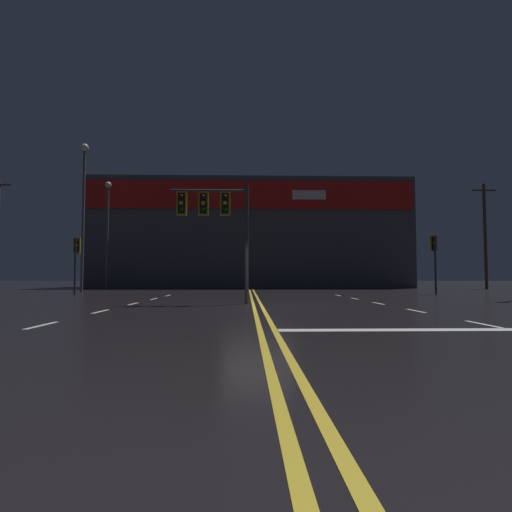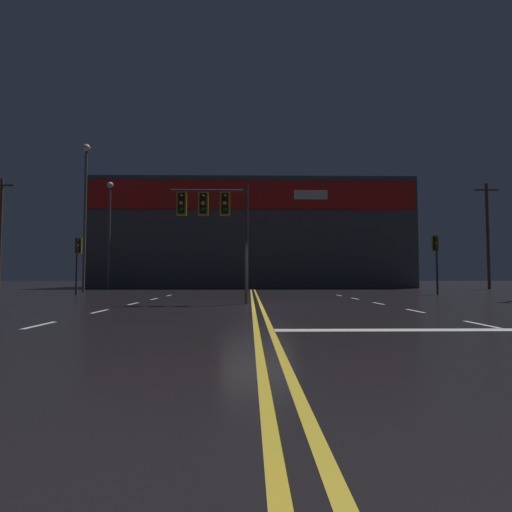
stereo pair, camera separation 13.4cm
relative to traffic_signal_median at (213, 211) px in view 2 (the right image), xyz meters
The scene contains 9 objects.
ground_plane 4.49m from the traffic_signal_median, 43.57° to the right, with size 200.00×200.00×0.00m, color black.
road_markings 5.47m from the traffic_signal_median, 46.74° to the right, with size 14.81×60.00×0.01m.
traffic_signal_median is the anchor object (origin of this frame).
traffic_signal_corner_northwest 12.64m from the traffic_signal_median, 136.54° to the left, with size 0.42×0.36×3.53m.
traffic_signal_corner_northeast 15.84m from the traffic_signal_median, 33.25° to the left, with size 0.42×0.36×3.71m.
streetlight_near_right 22.51m from the traffic_signal_median, 119.48° to the left, with size 0.56×0.56×9.61m.
streetlight_far_left 17.34m from the traffic_signal_median, 128.70° to the left, with size 0.56×0.56×10.98m.
building_backdrop 26.79m from the traffic_signal_median, 86.18° to the left, with size 31.90×10.23×10.84m.
utility_pole_row 19.68m from the traffic_signal_median, 87.22° to the left, with size 46.13×0.26×9.91m.
Camera 2 is at (-0.30, -14.45, 1.08)m, focal length 28.00 mm.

